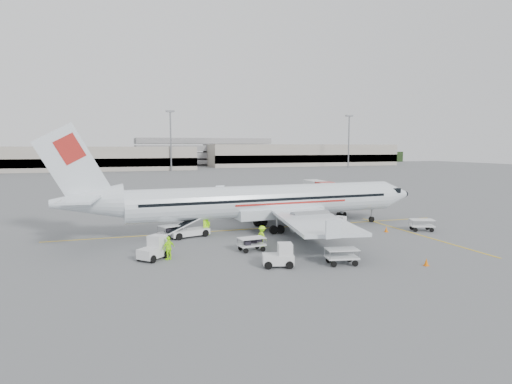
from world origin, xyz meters
TOP-DOWN VIEW (x-y plane):
  - ground at (0.00, 0.00)m, footprint 360.00×360.00m
  - stripe_lead at (0.00, 0.00)m, footprint 44.00×0.20m
  - stripe_cross at (14.00, -8.00)m, footprint 0.20×20.00m
  - terminal_west at (-40.00, 130.00)m, footprint 110.00×22.00m
  - terminal_east at (70.00, 145.00)m, footprint 90.00×26.00m
  - parking_garage at (25.00, 160.00)m, footprint 62.00×24.00m
  - treeline at (0.00, 175.00)m, footprint 300.00×3.00m
  - mast_center at (5.00, 118.00)m, footprint 3.20×1.20m
  - mast_east at (80.00, 118.00)m, footprint 3.20×1.20m
  - aircraft at (0.41, -0.98)m, footprint 40.47×32.38m
  - jet_bridge at (12.72, 9.85)m, footprint 4.00×15.41m
  - belt_loader at (-8.32, -2.00)m, footprint 5.59×3.37m
  - tug_fore at (7.03, -4.21)m, footprint 2.32×2.08m
  - tug_mid at (-3.76, -14.60)m, footprint 2.54×1.85m
  - tug_aft at (-12.41, -9.61)m, footprint 2.66×2.66m
  - cart_loaded_a at (-4.15, -9.38)m, footprint 2.40×1.59m
  - cart_loaded_b at (-9.92, -2.00)m, footprint 2.89×2.39m
  - cart_empty_a at (1.03, -15.58)m, footprint 2.59×1.81m
  - cart_empty_b at (15.64, -6.67)m, footprint 2.76×2.19m
  - cone_nose at (11.73, -5.99)m, footprint 0.38×0.38m
  - cone_port at (5.92, 15.96)m, footprint 0.40×0.40m
  - cone_stbd at (6.89, -17.84)m, footprint 0.36×0.36m
  - crew_a at (-6.58, -1.50)m, footprint 0.83×0.80m
  - crew_b at (-6.40, -1.50)m, footprint 1.08×1.11m
  - crew_c at (-2.78, -8.15)m, footprint 1.03×1.37m
  - crew_d at (-11.23, -10.04)m, footprint 1.18×0.95m

SIDE VIEW (x-z plane):
  - ground at x=0.00m, z-range 0.00..0.00m
  - stripe_lead at x=0.00m, z-range 0.00..0.01m
  - stripe_cross at x=14.00m, z-range 0.00..0.01m
  - cone_stbd at x=6.89m, z-range 0.00..0.59m
  - cone_nose at x=11.73m, z-range 0.00..0.61m
  - cone_port at x=5.92m, z-range 0.00..0.65m
  - cart_loaded_a at x=-4.15m, z-range 0.00..1.18m
  - cart_empty_a at x=1.03m, z-range 0.00..1.24m
  - cart_empty_b at x=15.64m, z-range 0.00..1.26m
  - cart_loaded_b at x=-9.92m, z-range 0.00..1.30m
  - tug_fore at x=7.03m, z-range 0.00..1.56m
  - tug_mid at x=-3.76m, z-range 0.00..1.77m
  - crew_b at x=-6.40m, z-range 0.00..1.80m
  - tug_aft at x=-12.41m, z-range 0.00..1.85m
  - crew_d at x=-11.23m, z-range 0.00..1.87m
  - crew_c at x=-2.78m, z-range 0.00..1.89m
  - crew_a at x=-6.58m, z-range 0.00..1.92m
  - belt_loader at x=-8.32m, z-range 0.00..2.84m
  - jet_bridge at x=12.72m, z-range 0.00..4.00m
  - treeline at x=0.00m, z-range 0.00..6.00m
  - terminal_west at x=-40.00m, z-range 0.00..9.00m
  - terminal_east at x=70.00m, z-range 0.00..10.00m
  - aircraft at x=0.41m, z-range 0.00..10.80m
  - parking_garage at x=25.00m, z-range 0.00..14.00m
  - mast_center at x=5.00m, z-range 0.00..22.00m
  - mast_east at x=80.00m, z-range 0.00..22.00m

